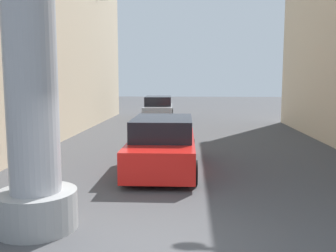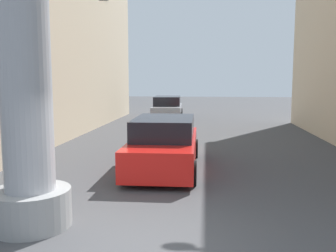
{
  "view_description": "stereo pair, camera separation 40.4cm",
  "coord_description": "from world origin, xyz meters",
  "px_view_note": "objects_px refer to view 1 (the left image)",
  "views": [
    {
      "loc": [
        0.62,
        -5.6,
        2.7
      ],
      "look_at": [
        0.0,
        4.38,
        1.45
      ],
      "focal_mm": 40.0,
      "sensor_mm": 36.0,
      "label": 1
    },
    {
      "loc": [
        1.02,
        -5.57,
        2.7
      ],
      "look_at": [
        0.0,
        4.38,
        1.45
      ],
      "focal_mm": 40.0,
      "sensor_mm": 36.0,
      "label": 2
    }
  ],
  "objects_px": {
    "car_far": "(158,109)",
    "pedestrian_far_left": "(82,111)",
    "palm_tree_far_left": "(82,36)",
    "traffic_light_mast": "(2,29)",
    "car_lead": "(163,145)",
    "palm_tree_mid_left": "(38,18)"
  },
  "relations": [
    {
      "from": "car_far",
      "to": "pedestrian_far_left",
      "type": "height_order",
      "value": "pedestrian_far_left"
    },
    {
      "from": "traffic_light_mast",
      "to": "car_far",
      "type": "xyz_separation_m",
      "value": [
        2.82,
        15.11,
        -3.27
      ]
    },
    {
      "from": "palm_tree_mid_left",
      "to": "pedestrian_far_left",
      "type": "distance_m",
      "value": 5.7
    },
    {
      "from": "palm_tree_mid_left",
      "to": "pedestrian_far_left",
      "type": "height_order",
      "value": "palm_tree_mid_left"
    },
    {
      "from": "pedestrian_far_left",
      "to": "car_lead",
      "type": "bearing_deg",
      "value": -60.16
    },
    {
      "from": "traffic_light_mast",
      "to": "car_lead",
      "type": "bearing_deg",
      "value": 16.65
    },
    {
      "from": "car_lead",
      "to": "pedestrian_far_left",
      "type": "distance_m",
      "value": 10.23
    },
    {
      "from": "car_lead",
      "to": "palm_tree_far_left",
      "type": "distance_m",
      "value": 13.83
    },
    {
      "from": "traffic_light_mast",
      "to": "car_lead",
      "type": "xyz_separation_m",
      "value": [
        4.17,
        1.25,
        -3.27
      ]
    },
    {
      "from": "car_far",
      "to": "palm_tree_far_left",
      "type": "xyz_separation_m",
      "value": [
        -4.45,
        -2.17,
        4.59
      ]
    },
    {
      "from": "car_lead",
      "to": "palm_tree_far_left",
      "type": "xyz_separation_m",
      "value": [
        -5.79,
        11.69,
        4.59
      ]
    },
    {
      "from": "traffic_light_mast",
      "to": "palm_tree_mid_left",
      "type": "relative_size",
      "value": 0.62
    },
    {
      "from": "traffic_light_mast",
      "to": "pedestrian_far_left",
      "type": "xyz_separation_m",
      "value": [
        -0.92,
        10.11,
        -3.04
      ]
    },
    {
      "from": "palm_tree_far_left",
      "to": "pedestrian_far_left",
      "type": "relative_size",
      "value": 4.89
    },
    {
      "from": "traffic_light_mast",
      "to": "palm_tree_far_left",
      "type": "bearing_deg",
      "value": 97.15
    },
    {
      "from": "car_far",
      "to": "palm_tree_far_left",
      "type": "distance_m",
      "value": 6.75
    },
    {
      "from": "traffic_light_mast",
      "to": "pedestrian_far_left",
      "type": "bearing_deg",
      "value": 95.19
    },
    {
      "from": "traffic_light_mast",
      "to": "palm_tree_mid_left",
      "type": "xyz_separation_m",
      "value": [
        -1.67,
        6.55,
        1.35
      ]
    },
    {
      "from": "car_far",
      "to": "pedestrian_far_left",
      "type": "relative_size",
      "value": 2.87
    },
    {
      "from": "traffic_light_mast",
      "to": "car_far",
      "type": "bearing_deg",
      "value": 79.42
    },
    {
      "from": "traffic_light_mast",
      "to": "palm_tree_mid_left",
      "type": "height_order",
      "value": "palm_tree_mid_left"
    },
    {
      "from": "palm_tree_far_left",
      "to": "pedestrian_far_left",
      "type": "distance_m",
      "value": 5.24
    }
  ]
}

